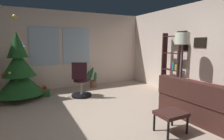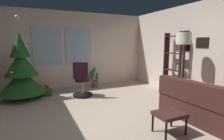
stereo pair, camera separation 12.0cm
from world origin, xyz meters
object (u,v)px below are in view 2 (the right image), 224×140
object	(u,v)px
floor_lamp	(183,44)
potted_plant	(94,79)
gift_box_green	(46,92)
gift_box_red	(44,89)
office_chair	(82,83)
holiday_tree	(22,72)
footstool	(169,115)
couch	(218,108)
bookshelf	(174,68)

from	to	relation	value
floor_lamp	potted_plant	distance (m)	3.07
gift_box_green	floor_lamp	bearing A→B (deg)	-35.65
gift_box_red	floor_lamp	size ratio (longest dim) A/B	0.19
office_chair	gift_box_green	bearing A→B (deg)	149.68
gift_box_red	potted_plant	distance (m)	1.62
holiday_tree	gift_box_red	bearing A→B (deg)	46.07
footstool	potted_plant	world-z (taller)	potted_plant
holiday_tree	floor_lamp	bearing A→B (deg)	-29.95
couch	floor_lamp	distance (m)	1.61
couch	holiday_tree	distance (m)	4.63
gift_box_red	footstool	bearing A→B (deg)	-64.63
couch	footstool	xyz separation A→B (m)	(-1.13, 0.07, 0.02)
holiday_tree	bookshelf	size ratio (longest dim) A/B	1.23
bookshelf	potted_plant	world-z (taller)	bookshelf
office_chair	floor_lamp	world-z (taller)	floor_lamp
footstool	floor_lamp	bearing A→B (deg)	38.13
holiday_tree	office_chair	distance (m)	1.61
footstool	bookshelf	world-z (taller)	bookshelf
gift_box_green	potted_plant	distance (m)	1.61
footstool	floor_lamp	size ratio (longest dim) A/B	0.28
office_chair	couch	bearing A→B (deg)	-54.65
bookshelf	footstool	bearing A→B (deg)	-134.88
holiday_tree	floor_lamp	distance (m)	4.16
holiday_tree	bookshelf	xyz separation A→B (m)	(3.93, -1.39, 0.03)
office_chair	potted_plant	world-z (taller)	office_chair
holiday_tree	bookshelf	distance (m)	4.17
holiday_tree	floor_lamp	world-z (taller)	holiday_tree
gift_box_green	office_chair	size ratio (longest dim) A/B	0.36
holiday_tree	gift_box_red	world-z (taller)	holiday_tree
holiday_tree	office_chair	xyz separation A→B (m)	(1.50, -0.45, -0.35)
gift_box_red	couch	bearing A→B (deg)	-52.36
gift_box_green	bookshelf	world-z (taller)	bookshelf
gift_box_red	office_chair	xyz separation A→B (m)	(0.95, -1.02, 0.31)
office_chair	bookshelf	xyz separation A→B (m)	(2.43, -0.93, 0.38)
gift_box_red	floor_lamp	bearing A→B (deg)	-41.03
office_chair	gift_box_red	bearing A→B (deg)	132.99
gift_box_green	office_chair	xyz separation A→B (m)	(0.91, -0.53, 0.30)
gift_box_red	gift_box_green	size ratio (longest dim) A/B	0.91
gift_box_red	office_chair	bearing A→B (deg)	-47.01
couch	potted_plant	bearing A→B (deg)	109.32
gift_box_red	potted_plant	bearing A→B (deg)	-5.24
office_chair	bookshelf	bearing A→B (deg)	-20.99
floor_lamp	footstool	bearing A→B (deg)	-141.87
couch	gift_box_red	xyz separation A→B (m)	(-2.85, 3.69, -0.21)
holiday_tree	bookshelf	world-z (taller)	holiday_tree
office_chair	floor_lamp	distance (m)	2.81
potted_plant	office_chair	bearing A→B (deg)	-126.61
floor_lamp	holiday_tree	bearing A→B (deg)	150.05
gift_box_red	floor_lamp	distance (m)	4.22
bookshelf	holiday_tree	bearing A→B (deg)	160.57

